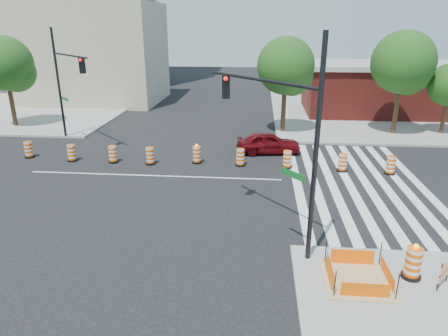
% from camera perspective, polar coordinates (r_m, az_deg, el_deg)
% --- Properties ---
extents(ground, '(120.00, 120.00, 0.00)m').
position_cam_1_polar(ground, '(22.35, -10.00, -1.09)').
color(ground, black).
rests_on(ground, ground).
extents(sidewalk_ne, '(22.00, 22.00, 0.15)m').
position_cam_1_polar(sidewalk_ne, '(40.81, 22.77, 7.29)').
color(sidewalk_ne, gray).
rests_on(sidewalk_ne, ground).
extents(sidewalk_nw, '(22.00, 22.00, 0.15)m').
position_cam_1_polar(sidewalk_nw, '(45.57, -26.57, 7.92)').
color(sidewalk_nw, gray).
rests_on(sidewalk_nw, ground).
extents(crosswalk_east, '(6.75, 13.50, 0.01)m').
position_cam_1_polar(crosswalk_east, '(22.23, 18.43, -1.94)').
color(crosswalk_east, silver).
rests_on(crosswalk_east, ground).
extents(lane_centerline, '(14.00, 0.12, 0.01)m').
position_cam_1_polar(lane_centerline, '(22.35, -10.00, -1.08)').
color(lane_centerline, silver).
rests_on(lane_centerline, ground).
extents(excavation_pit, '(2.20, 2.20, 0.90)m').
position_cam_1_polar(excavation_pit, '(13.89, 18.55, -14.72)').
color(excavation_pit, tan).
rests_on(excavation_pit, ground).
extents(brick_storefront, '(16.50, 8.50, 4.60)m').
position_cam_1_polar(brick_storefront, '(40.44, 23.19, 10.38)').
color(brick_storefront, maroon).
rests_on(brick_storefront, ground).
extents(beige_midrise, '(14.00, 10.00, 10.00)m').
position_cam_1_polar(beige_midrise, '(45.79, -18.28, 15.29)').
color(beige_midrise, tan).
rests_on(beige_midrise, ground).
extents(red_coupe, '(4.24, 2.13, 1.39)m').
position_cam_1_polar(red_coupe, '(25.86, 6.34, 3.60)').
color(red_coupe, '#59070C').
rests_on(red_coupe, ground).
extents(signal_pole_se, '(3.88, 4.38, 7.57)m').
position_cam_1_polar(signal_pole_se, '(13.91, 8.30, 6.25)').
color(signal_pole_se, black).
rests_on(signal_pole_se, ground).
extents(signal_pole_nw, '(4.14, 4.14, 7.57)m').
position_cam_1_polar(signal_pole_nw, '(29.35, -21.75, 12.17)').
color(signal_pole_nw, black).
rests_on(signal_pole_nw, ground).
extents(pit_drum, '(0.63, 0.63, 1.23)m').
position_cam_1_polar(pit_drum, '(14.44, 25.37, -12.25)').
color(pit_drum, black).
rests_on(pit_drum, ground).
extents(barricade, '(0.59, 0.64, 0.98)m').
position_cam_1_polar(barricade, '(14.43, 29.00, -12.77)').
color(barricade, '#F45705').
rests_on(barricade, ground).
extents(tree_north_b, '(4.19, 4.19, 7.12)m').
position_cam_1_polar(tree_north_b, '(36.01, -28.66, 12.58)').
color(tree_north_b, '#382314').
rests_on(tree_north_b, ground).
extents(tree_north_c, '(4.19, 4.19, 7.12)m').
position_cam_1_polar(tree_north_c, '(30.40, 8.88, 13.77)').
color(tree_north_c, '#382314').
rests_on(tree_north_c, ground).
extents(tree_north_d, '(4.45, 4.45, 7.56)m').
position_cam_1_polar(tree_north_d, '(32.03, 24.22, 13.16)').
color(tree_north_d, '#382314').
rests_on(tree_north_d, ground).
extents(median_drum_1, '(0.60, 0.60, 1.02)m').
position_cam_1_polar(median_drum_1, '(27.73, -26.11, 2.32)').
color(median_drum_1, black).
rests_on(median_drum_1, ground).
extents(median_drum_2, '(0.60, 0.60, 1.02)m').
position_cam_1_polar(median_drum_2, '(25.96, -20.92, 1.96)').
color(median_drum_2, black).
rests_on(median_drum_2, ground).
extents(median_drum_3, '(0.60, 0.60, 1.02)m').
position_cam_1_polar(median_drum_3, '(24.92, -15.58, 1.84)').
color(median_drum_3, black).
rests_on(median_drum_3, ground).
extents(median_drum_4, '(0.60, 0.60, 1.02)m').
position_cam_1_polar(median_drum_4, '(24.10, -10.50, 1.64)').
color(median_drum_4, black).
rests_on(median_drum_4, ground).
extents(median_drum_5, '(0.60, 0.60, 1.18)m').
position_cam_1_polar(median_drum_5, '(23.96, -3.90, 1.85)').
color(median_drum_5, black).
rests_on(median_drum_5, ground).
extents(median_drum_6, '(0.60, 0.60, 1.02)m').
position_cam_1_polar(median_drum_6, '(23.44, 2.35, 1.45)').
color(median_drum_6, black).
rests_on(median_drum_6, ground).
extents(median_drum_7, '(0.60, 0.60, 1.02)m').
position_cam_1_polar(median_drum_7, '(23.35, 9.00, 1.14)').
color(median_drum_7, black).
rests_on(median_drum_7, ground).
extents(median_drum_8, '(0.60, 0.60, 1.02)m').
position_cam_1_polar(median_drum_8, '(23.51, 16.59, 0.66)').
color(median_drum_8, black).
rests_on(median_drum_8, ground).
extents(median_drum_9, '(0.60, 0.60, 1.02)m').
position_cam_1_polar(median_drum_9, '(23.96, 22.71, 0.28)').
color(median_drum_9, black).
rests_on(median_drum_9, ground).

